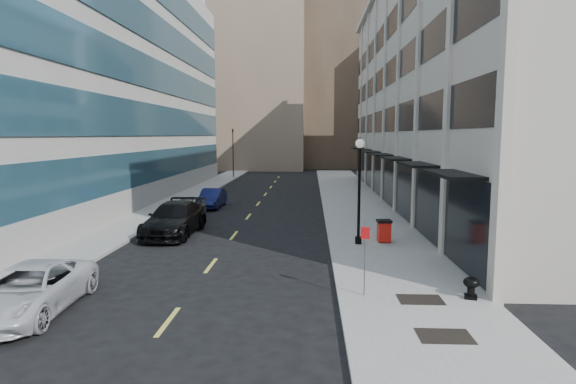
# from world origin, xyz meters

# --- Properties ---
(ground) EXTENTS (160.00, 160.00, 0.00)m
(ground) POSITION_xyz_m (0.00, 0.00, 0.00)
(ground) COLOR black
(ground) RESTS_ON ground
(sidewalk_right) EXTENTS (5.00, 80.00, 0.15)m
(sidewalk_right) POSITION_xyz_m (7.50, 20.00, 0.07)
(sidewalk_right) COLOR gray
(sidewalk_right) RESTS_ON ground
(sidewalk_left) EXTENTS (3.00, 80.00, 0.15)m
(sidewalk_left) POSITION_xyz_m (-6.50, 20.00, 0.07)
(sidewalk_left) COLOR gray
(sidewalk_left) RESTS_ON ground
(building_right) EXTENTS (15.30, 46.50, 18.25)m
(building_right) POSITION_xyz_m (16.94, 26.99, 8.99)
(building_right) COLOR #B3A797
(building_right) RESTS_ON ground
(building_left) EXTENTS (16.14, 46.00, 20.00)m
(building_left) POSITION_xyz_m (-15.95, 27.00, 9.99)
(building_left) COLOR beige
(building_left) RESTS_ON ground
(skyline_tan_near) EXTENTS (14.00, 18.00, 28.00)m
(skyline_tan_near) POSITION_xyz_m (-4.00, 68.00, 14.00)
(skyline_tan_near) COLOR #8A755A
(skyline_tan_near) RESTS_ON ground
(skyline_brown) EXTENTS (12.00, 16.00, 34.00)m
(skyline_brown) POSITION_xyz_m (8.00, 72.00, 17.00)
(skyline_brown) COLOR brown
(skyline_brown) RESTS_ON ground
(skyline_tan_far) EXTENTS (12.00, 14.00, 22.00)m
(skyline_tan_far) POSITION_xyz_m (-14.00, 78.00, 11.00)
(skyline_tan_far) COLOR #8A755A
(skyline_tan_far) RESTS_ON ground
(skyline_stone) EXTENTS (10.00, 14.00, 20.00)m
(skyline_stone) POSITION_xyz_m (18.00, 66.00, 10.00)
(skyline_stone) COLOR #B3A797
(skyline_stone) RESTS_ON ground
(grate_mid) EXTENTS (1.40, 1.00, 0.01)m
(grate_mid) POSITION_xyz_m (7.60, 1.00, 0.15)
(grate_mid) COLOR black
(grate_mid) RESTS_ON sidewalk_right
(grate_far) EXTENTS (1.40, 1.00, 0.01)m
(grate_far) POSITION_xyz_m (7.60, 3.80, 0.15)
(grate_far) COLOR black
(grate_far) RESTS_ON sidewalk_right
(road_centerline) EXTENTS (0.15, 68.20, 0.01)m
(road_centerline) POSITION_xyz_m (0.00, 17.00, 0.01)
(road_centerline) COLOR #D8CC4C
(road_centerline) RESTS_ON ground
(traffic_signal) EXTENTS (0.66, 0.66, 6.98)m
(traffic_signal) POSITION_xyz_m (-5.50, 48.00, 5.72)
(traffic_signal) COLOR black
(traffic_signal) RESTS_ON ground
(car_white_van) EXTENTS (2.66, 5.35, 1.46)m
(car_white_van) POSITION_xyz_m (-4.34, 2.45, 0.73)
(car_white_van) COLOR silver
(car_white_van) RESTS_ON ground
(car_black_pickup) EXTENTS (2.57, 6.04, 1.74)m
(car_black_pickup) POSITION_xyz_m (-3.20, 14.00, 0.87)
(car_black_pickup) COLOR black
(car_black_pickup) RESTS_ON ground
(car_silver_sedan) EXTENTS (1.76, 4.12, 1.39)m
(car_silver_sedan) POSITION_xyz_m (-3.80, 19.38, 0.69)
(car_silver_sedan) COLOR gray
(car_silver_sedan) RESTS_ON ground
(car_blue_sedan) EXTENTS (1.54, 4.25, 1.39)m
(car_blue_sedan) POSITION_xyz_m (-3.20, 23.87, 0.70)
(car_blue_sedan) COLOR #131849
(car_blue_sedan) RESTS_ON ground
(trash_bin) EXTENTS (0.71, 0.78, 1.10)m
(trash_bin) POSITION_xyz_m (7.68, 12.09, 0.74)
(trash_bin) COLOR red
(trash_bin) RESTS_ON sidewalk_right
(lamppost) EXTENTS (0.43, 0.43, 5.13)m
(lamppost) POSITION_xyz_m (6.40, 11.65, 3.16)
(lamppost) COLOR black
(lamppost) RESTS_ON sidewalk_right
(sign_post) EXTENTS (0.28, 0.07, 2.43)m
(sign_post) POSITION_xyz_m (5.86, 4.14, 1.71)
(sign_post) COLOR slate
(sign_post) RESTS_ON sidewalk_right
(urn_planter) EXTENTS (0.51, 0.51, 0.70)m
(urn_planter) POSITION_xyz_m (9.24, 4.00, 0.58)
(urn_planter) COLOR black
(urn_planter) RESTS_ON sidewalk_right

